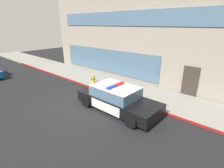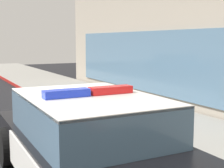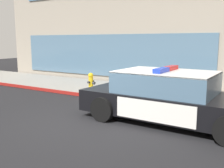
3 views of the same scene
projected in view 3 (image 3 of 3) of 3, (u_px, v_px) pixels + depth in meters
The scene contains 6 objects.
ground at pixel (87, 122), 7.12m from camera, with size 48.00×48.00×0.00m, color black.
sidewalk at pixel (149, 94), 10.57m from camera, with size 48.00×3.21×0.15m, color gray.
curb_red_paint at pixel (130, 102), 9.21m from camera, with size 28.80×0.04×0.14m, color maroon.
storefront_building at pixel (180, 19), 16.28m from camera, with size 18.11×10.48×7.03m.
police_cruiser at pixel (170, 97), 7.08m from camera, with size 4.92×2.23×1.49m.
fire_hydrant at pixel (91, 82), 10.88m from camera, with size 0.34×0.39×0.73m.
Camera 3 is at (4.21, -5.46, 2.19)m, focal length 42.09 mm.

